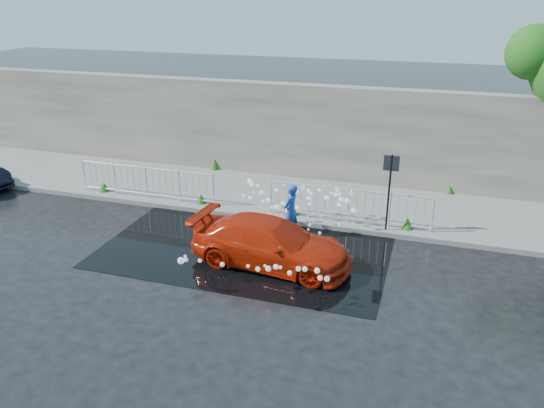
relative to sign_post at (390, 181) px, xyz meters
The scene contains 12 objects.
ground 5.50m from the sign_post, 143.57° to the right, with size 90.00×90.00×0.00m, color black.
pavement 4.90m from the sign_post, 155.66° to the left, with size 30.00×4.00×0.15m, color #62615D.
curb 4.51m from the sign_post, behind, with size 30.00×0.25×0.16m, color #62615D.
retaining_wall 5.87m from the sign_post, 135.69° to the left, with size 30.00×0.60×3.50m, color #554F47.
puddle 4.59m from the sign_post, 150.42° to the right, with size 8.00×5.00×0.01m, color black.
sign_post is the anchor object (origin of this frame).
railing_left 8.26m from the sign_post, behind, with size 5.05×0.05×1.10m.
railing_right 1.57m from the sign_post, 168.23° to the left, with size 5.05×0.05×1.10m.
weeds 4.90m from the sign_post, 162.44° to the left, with size 12.17×3.93×0.43m.
water_spray 2.97m from the sign_post, 156.82° to the right, with size 3.72×5.81×1.02m.
red_car 4.07m from the sign_post, 134.05° to the right, with size 1.76×4.32×1.25m, color #AE1C06.
person 3.02m from the sign_post, 159.52° to the right, with size 0.60×0.40×1.65m, color #204BA4.
Camera 1 is at (5.29, -11.72, 6.90)m, focal length 35.00 mm.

